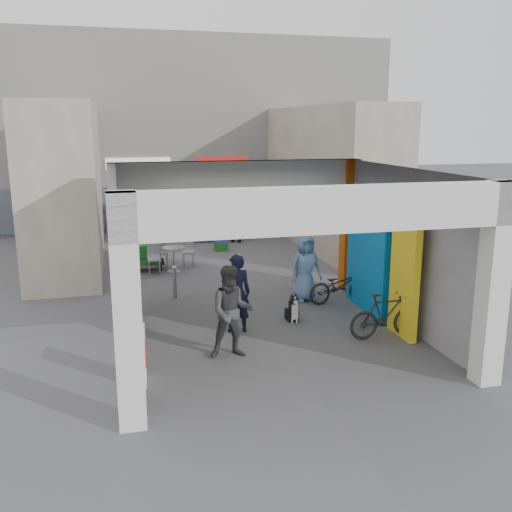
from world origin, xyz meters
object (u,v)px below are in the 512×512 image
object	(u,v)px
man_elderly	(305,268)
produce_stand	(145,261)
man_back_turned	(232,312)
man_crates	(236,220)
bicycle_rear	(386,315)
white_van	(236,217)
cafe_set	(169,259)
border_collie	(293,310)
man_with_dog	(236,293)
bicycle_front	(339,285)

from	to	relation	value
man_elderly	produce_stand	bearing A→B (deg)	128.25
man_back_turned	produce_stand	bearing A→B (deg)	104.25
man_back_turned	man_crates	distance (m)	10.89
bicycle_rear	white_van	size ratio (longest dim) A/B	0.37
cafe_set	white_van	world-z (taller)	white_van
man_back_turned	border_collie	bearing A→B (deg)	47.50
border_collie	man_back_turned	xyz separation A→B (m)	(-1.75, -1.63, 0.64)
man_with_dog	man_elderly	distance (m)	2.81
bicycle_rear	man_crates	bearing A→B (deg)	4.09
man_crates	white_van	distance (m)	1.36
bicycle_front	cafe_set	bearing A→B (deg)	34.38
man_elderly	bicycle_front	bearing A→B (deg)	-30.78
man_with_dog	bicycle_rear	bearing A→B (deg)	163.57
man_back_turned	bicycle_rear	bearing A→B (deg)	7.64
man_crates	bicycle_front	distance (m)	7.99
bicycle_front	bicycle_rear	distance (m)	2.52
cafe_set	man_crates	size ratio (longest dim) A/B	0.88
border_collie	bicycle_rear	size ratio (longest dim) A/B	0.41
cafe_set	white_van	xyz separation A→B (m)	(3.18, 4.84, 0.42)
produce_stand	bicycle_rear	distance (m)	8.36
man_elderly	bicycle_front	xyz separation A→B (m)	(0.77, -0.39, -0.41)
man_back_turned	man_elderly	world-z (taller)	man_back_turned
man_back_turned	bicycle_rear	distance (m)	3.35
man_back_turned	white_van	size ratio (longest dim) A/B	0.41
cafe_set	bicycle_front	world-z (taller)	cafe_set
produce_stand	man_with_dog	bearing A→B (deg)	-62.68
border_collie	man_elderly	distance (m)	1.76
bicycle_front	white_van	distance (m)	9.27
bicycle_front	man_elderly	bearing A→B (deg)	57.02
man_crates	bicycle_front	bearing A→B (deg)	119.41
cafe_set	produce_stand	xyz separation A→B (m)	(-0.73, 0.09, -0.02)
man_with_dog	cafe_set	bearing A→B (deg)	-77.00
man_crates	bicycle_rear	world-z (taller)	man_crates
man_elderly	man_crates	world-z (taller)	man_crates
man_with_dog	man_back_turned	distance (m)	1.36
man_with_dog	man_back_turned	size ratio (longest dim) A/B	0.95
produce_stand	white_van	world-z (taller)	white_van
cafe_set	bicycle_rear	size ratio (longest dim) A/B	0.92
produce_stand	man_crates	xyz separation A→B (m)	(3.62, 3.43, 0.55)
produce_stand	cafe_set	bearing A→B (deg)	4.96
man_with_dog	man_crates	distance (m)	9.53
cafe_set	bicycle_rear	bearing A→B (deg)	-61.16
produce_stand	white_van	size ratio (longest dim) A/B	0.26
bicycle_front	bicycle_rear	bearing A→B (deg)	173.50
border_collie	bicycle_rear	distance (m)	2.15
man_with_dog	white_van	bearing A→B (deg)	-97.75
white_van	man_back_turned	bearing A→B (deg)	155.76
man_with_dog	man_back_turned	xyz separation A→B (m)	(-0.37, -1.31, 0.04)
man_back_turned	bicycle_rear	size ratio (longest dim) A/B	1.11
man_elderly	bicycle_rear	size ratio (longest dim) A/B	1.04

